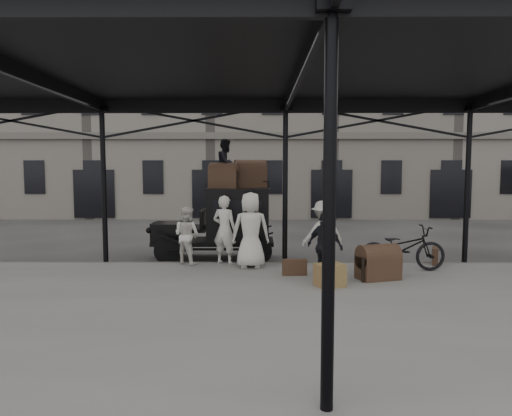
{
  "coord_description": "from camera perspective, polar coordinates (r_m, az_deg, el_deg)",
  "views": [
    {
      "loc": [
        -0.74,
        -10.54,
        2.74
      ],
      "look_at": [
        -0.8,
        1.6,
        1.7
      ],
      "focal_mm": 32.0,
      "sensor_mm": 36.0,
      "label": 1
    }
  ],
  "objects": [
    {
      "name": "taxi",
      "position": [
        13.76,
        -3.55,
        -1.52
      ],
      "size": [
        3.65,
        1.55,
        2.18
      ],
      "color": "black",
      "rests_on": "ground"
    },
    {
      "name": "steamer_trunk_roof_near",
      "position": [
        13.44,
        -3.99,
        3.82
      ],
      "size": [
        0.93,
        0.67,
        0.62
      ],
      "primitive_type": null,
      "rotation": [
        0.0,
        0.0,
        -0.2
      ],
      "color": "#4F3824",
      "rests_on": "taxi"
    },
    {
      "name": "porter_centre",
      "position": [
        11.95,
        -0.66,
        -2.76
      ],
      "size": [
        1.0,
        0.68,
        1.99
      ],
      "primitive_type": "imported",
      "rotation": [
        0.0,
        0.0,
        3.19
      ],
      "color": "beige",
      "rests_on": "platform"
    },
    {
      "name": "suitcase_upright",
      "position": [
        13.46,
        21.46,
        -5.56
      ],
      "size": [
        0.34,
        0.62,
        0.45
      ],
      "primitive_type": "cube",
      "rotation": [
        0.0,
        0.0,
        -0.34
      ],
      "color": "#4F3824",
      "rests_on": "platform"
    },
    {
      "name": "platform",
      "position": [
        8.97,
        5.13,
        -12.41
      ],
      "size": [
        28.0,
        8.0,
        0.15
      ],
      "primitive_type": "cube",
      "color": "slate",
      "rests_on": "ground"
    },
    {
      "name": "ground",
      "position": [
        10.91,
        4.23,
        -9.66
      ],
      "size": [
        120.0,
        120.0,
        0.0
      ],
      "primitive_type": "plane",
      "color": "#383533",
      "rests_on": "ground"
    },
    {
      "name": "suitcase_flat",
      "position": [
        11.25,
        4.84,
        -7.39
      ],
      "size": [
        0.61,
        0.2,
        0.4
      ],
      "primitive_type": "cube",
      "rotation": [
        0.0,
        0.0,
        0.09
      ],
      "color": "#4F3824",
      "rests_on": "platform"
    },
    {
      "name": "porter_official",
      "position": [
        10.7,
        8.61,
        -4.76
      ],
      "size": [
        0.96,
        0.93,
        1.61
      ],
      "primitive_type": "imported",
      "rotation": [
        0.0,
        0.0,
        2.4
      ],
      "color": "black",
      "rests_on": "platform"
    },
    {
      "name": "canopy",
      "position": [
        9.04,
        5.2,
        16.73
      ],
      "size": [
        22.5,
        9.0,
        4.74
      ],
      "color": "black",
      "rests_on": "ground"
    },
    {
      "name": "porter_midleft",
      "position": [
        12.62,
        -8.66,
        -3.38
      ],
      "size": [
        0.96,
        0.89,
        1.57
      ],
      "primitive_type": "imported",
      "rotation": [
        0.0,
        0.0,
        2.64
      ],
      "color": "silver",
      "rests_on": "platform"
    },
    {
      "name": "steamer_trunk_platform",
      "position": [
        11.19,
        15.02,
        -6.85
      ],
      "size": [
        1.07,
        0.83,
        0.69
      ],
      "primitive_type": null,
      "rotation": [
        0.0,
        0.0,
        0.3
      ],
      "color": "#4F3824",
      "rests_on": "platform"
    },
    {
      "name": "porter_right",
      "position": [
        12.19,
        8.37,
        -3.22
      ],
      "size": [
        1.26,
        0.91,
        1.76
      ],
      "primitive_type": "imported",
      "rotation": [
        0.0,
        0.0,
        3.39
      ],
      "color": "beige",
      "rests_on": "platform"
    },
    {
      "name": "bicycle",
      "position": [
        12.2,
        17.79,
        -4.82
      ],
      "size": [
        2.25,
        0.89,
        1.16
      ],
      "primitive_type": "imported",
      "rotation": [
        0.0,
        0.0,
        1.62
      ],
      "color": "black",
      "rests_on": "platform"
    },
    {
      "name": "wicker_hamper",
      "position": [
        10.32,
        9.21,
        -8.28
      ],
      "size": [
        0.72,
        0.64,
        0.5
      ],
      "primitive_type": "cube",
      "rotation": [
        0.0,
        0.0,
        0.37
      ],
      "color": "olive",
      "rests_on": "platform"
    },
    {
      "name": "porter_roof",
      "position": [
        13.58,
        -3.75,
        5.57
      ],
      "size": [
        0.75,
        0.84,
        1.44
      ],
      "primitive_type": "imported",
      "rotation": [
        0.0,
        0.0,
        1.22
      ],
      "color": "black",
      "rests_on": "taxi"
    },
    {
      "name": "porter_left",
      "position": [
        12.48,
        -3.95,
        -2.72
      ],
      "size": [
        0.8,
        0.68,
        1.88
      ],
      "primitive_type": "imported",
      "rotation": [
        0.0,
        0.0,
        2.75
      ],
      "color": "beige",
      "rests_on": "platform"
    },
    {
      "name": "steamer_trunk_roof_far",
      "position": [
        13.85,
        -0.75,
        4.02
      ],
      "size": [
        1.05,
        0.76,
        0.7
      ],
      "primitive_type": null,
      "rotation": [
        0.0,
        0.0,
        0.21
      ],
      "color": "#4F3824",
      "rests_on": "taxi"
    },
    {
      "name": "building_frontage",
      "position": [
        28.86,
        1.8,
        13.4
      ],
      "size": [
        64.0,
        8.0,
        14.0
      ],
      "primitive_type": "cube",
      "color": "slate",
      "rests_on": "ground"
    }
  ]
}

